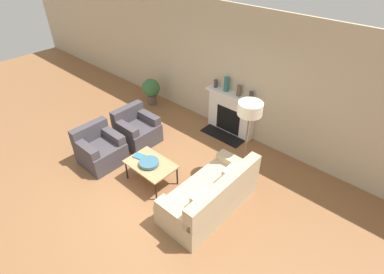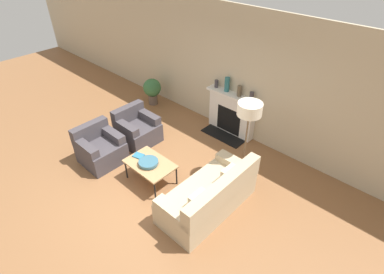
{
  "view_description": "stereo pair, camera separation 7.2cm",
  "coord_description": "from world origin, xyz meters",
  "px_view_note": "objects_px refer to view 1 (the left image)",
  "views": [
    {
      "loc": [
        3.33,
        -2.4,
        4.18
      ],
      "look_at": [
        -0.15,
        1.45,
        0.45
      ],
      "focal_mm": 28.0,
      "sensor_mm": 36.0,
      "label": 1
    },
    {
      "loc": [
        3.38,
        -2.35,
        4.18
      ],
      "look_at": [
        -0.15,
        1.45,
        0.45
      ],
      "focal_mm": 28.0,
      "sensor_mm": 36.0,
      "label": 2
    }
  ],
  "objects_px": {
    "mantel_vase_center_left": "(226,84)",
    "potted_plant": "(151,89)",
    "mantel_vase_left": "(216,84)",
    "armchair_near": "(100,149)",
    "coffee_table": "(151,165)",
    "mantel_vase_right": "(251,96)",
    "mantel_vase_center_right": "(239,91)",
    "bowl": "(149,163)",
    "fireplace": "(230,114)",
    "book": "(139,156)",
    "armchair_far": "(137,130)",
    "couch": "(211,195)",
    "floor_lamp": "(249,115)"
  },
  "relations": [
    {
      "from": "fireplace",
      "to": "bowl",
      "type": "distance_m",
      "value": 2.47
    },
    {
      "from": "mantel_vase_left",
      "to": "mantel_vase_right",
      "type": "relative_size",
      "value": 0.86
    },
    {
      "from": "coffee_table",
      "to": "bowl",
      "type": "relative_size",
      "value": 2.49
    },
    {
      "from": "floor_lamp",
      "to": "mantel_vase_center_right",
      "type": "bearing_deg",
      "value": 131.14
    },
    {
      "from": "armchair_far",
      "to": "couch",
      "type": "bearing_deg",
      "value": -99.76
    },
    {
      "from": "floor_lamp",
      "to": "mantel_vase_right",
      "type": "bearing_deg",
      "value": 120.25
    },
    {
      "from": "armchair_near",
      "to": "book",
      "type": "xyz_separation_m",
      "value": [
        0.94,
        0.29,
        0.15
      ]
    },
    {
      "from": "floor_lamp",
      "to": "bowl",
      "type": "bearing_deg",
      "value": -131.07
    },
    {
      "from": "coffee_table",
      "to": "bowl",
      "type": "height_order",
      "value": "bowl"
    },
    {
      "from": "mantel_vase_center_left",
      "to": "potted_plant",
      "type": "relative_size",
      "value": 0.46
    },
    {
      "from": "book",
      "to": "potted_plant",
      "type": "xyz_separation_m",
      "value": [
        -2.01,
        2.1,
        -0.02
      ]
    },
    {
      "from": "couch",
      "to": "bowl",
      "type": "xyz_separation_m",
      "value": [
        -1.29,
        -0.27,
        0.18
      ]
    },
    {
      "from": "fireplace",
      "to": "mantel_vase_right",
      "type": "xyz_separation_m",
      "value": [
        0.48,
        0.02,
        0.63
      ]
    },
    {
      "from": "armchair_near",
      "to": "mantel_vase_right",
      "type": "xyz_separation_m",
      "value": [
        1.83,
        2.76,
        0.81
      ]
    },
    {
      "from": "armchair_near",
      "to": "coffee_table",
      "type": "distance_m",
      "value": 1.3
    },
    {
      "from": "armchair_far",
      "to": "coffee_table",
      "type": "bearing_deg",
      "value": -118.22
    },
    {
      "from": "mantel_vase_center_right",
      "to": "potted_plant",
      "type": "xyz_separation_m",
      "value": [
        -2.58,
        -0.37,
        -0.7
      ]
    },
    {
      "from": "couch",
      "to": "coffee_table",
      "type": "relative_size",
      "value": 1.93
    },
    {
      "from": "mantel_vase_left",
      "to": "armchair_near",
      "type": "bearing_deg",
      "value": -107.3
    },
    {
      "from": "couch",
      "to": "armchair_near",
      "type": "xyz_separation_m",
      "value": [
        -2.56,
        -0.55,
        -0.01
      ]
    },
    {
      "from": "fireplace",
      "to": "floor_lamp",
      "type": "distance_m",
      "value": 1.82
    },
    {
      "from": "mantel_vase_center_right",
      "to": "mantel_vase_right",
      "type": "relative_size",
      "value": 1.21
    },
    {
      "from": "armchair_far",
      "to": "potted_plant",
      "type": "height_order",
      "value": "armchair_far"
    },
    {
      "from": "couch",
      "to": "armchair_near",
      "type": "bearing_deg",
      "value": -77.97
    },
    {
      "from": "book",
      "to": "potted_plant",
      "type": "height_order",
      "value": "potted_plant"
    },
    {
      "from": "armchair_far",
      "to": "mantel_vase_left",
      "type": "distance_m",
      "value": 2.13
    },
    {
      "from": "mantel_vase_center_left",
      "to": "potted_plant",
      "type": "xyz_separation_m",
      "value": [
        -2.24,
        -0.37,
        -0.75
      ]
    },
    {
      "from": "book",
      "to": "mantel_vase_left",
      "type": "relative_size",
      "value": 1.34
    },
    {
      "from": "floor_lamp",
      "to": "armchair_far",
      "type": "bearing_deg",
      "value": -164.89
    },
    {
      "from": "coffee_table",
      "to": "couch",
      "type": "bearing_deg",
      "value": 10.43
    },
    {
      "from": "floor_lamp",
      "to": "potted_plant",
      "type": "xyz_separation_m",
      "value": [
        -3.55,
        0.74,
        -0.97
      ]
    },
    {
      "from": "fireplace",
      "to": "mantel_vase_left",
      "type": "relative_size",
      "value": 7.39
    },
    {
      "from": "armchair_near",
      "to": "coffee_table",
      "type": "height_order",
      "value": "armchair_near"
    },
    {
      "from": "armchair_near",
      "to": "mantel_vase_center_right",
      "type": "relative_size",
      "value": 3.27
    },
    {
      "from": "coffee_table",
      "to": "mantel_vase_left",
      "type": "xyz_separation_m",
      "value": [
        -0.4,
        2.45,
        0.7
      ]
    },
    {
      "from": "mantel_vase_center_right",
      "to": "floor_lamp",
      "type": "bearing_deg",
      "value": -48.86
    },
    {
      "from": "armchair_far",
      "to": "bowl",
      "type": "relative_size",
      "value": 2.16
    },
    {
      "from": "fireplace",
      "to": "mantel_vase_left",
      "type": "height_order",
      "value": "mantel_vase_left"
    },
    {
      "from": "armchair_far",
      "to": "mantel_vase_center_left",
      "type": "bearing_deg",
      "value": -33.25
    },
    {
      "from": "fireplace",
      "to": "armchair_near",
      "type": "xyz_separation_m",
      "value": [
        -1.35,
        -2.74,
        -0.18
      ]
    },
    {
      "from": "mantel_vase_left",
      "to": "mantel_vase_center_right",
      "type": "height_order",
      "value": "mantel_vase_center_right"
    },
    {
      "from": "mantel_vase_center_left",
      "to": "potted_plant",
      "type": "distance_m",
      "value": 2.39
    },
    {
      "from": "mantel_vase_right",
      "to": "floor_lamp",
      "type": "bearing_deg",
      "value": -59.75
    },
    {
      "from": "coffee_table",
      "to": "mantel_vase_center_right",
      "type": "height_order",
      "value": "mantel_vase_center_right"
    },
    {
      "from": "couch",
      "to": "potted_plant",
      "type": "xyz_separation_m",
      "value": [
        -3.63,
        1.85,
        0.13
      ]
    },
    {
      "from": "fireplace",
      "to": "bowl",
      "type": "bearing_deg",
      "value": -91.9
    },
    {
      "from": "mantel_vase_center_right",
      "to": "mantel_vase_right",
      "type": "xyz_separation_m",
      "value": [
        0.32,
        0.0,
        -0.02
      ]
    },
    {
      "from": "bowl",
      "to": "mantel_vase_right",
      "type": "relative_size",
      "value": 1.83
    },
    {
      "from": "bowl",
      "to": "potted_plant",
      "type": "height_order",
      "value": "potted_plant"
    },
    {
      "from": "coffee_table",
      "to": "mantel_vase_center_left",
      "type": "distance_m",
      "value": 2.57
    }
  ]
}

